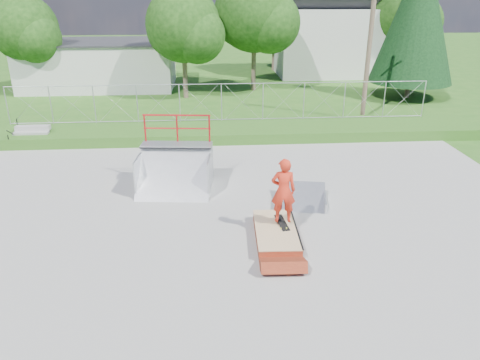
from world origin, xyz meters
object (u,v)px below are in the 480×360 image
object	(u,v)px
grind_box	(276,234)
flat_bank_ramp	(303,198)
skater	(283,193)
quarter_pipe	(174,158)

from	to	relation	value
grind_box	flat_bank_ramp	size ratio (longest dim) A/B	1.52
skater	grind_box	bearing A→B (deg)	52.11
grind_box	skater	bearing A→B (deg)	50.52
flat_bank_ramp	quarter_pipe	bearing A→B (deg)	172.21
grind_box	quarter_pipe	bearing A→B (deg)	131.90
quarter_pipe	flat_bank_ramp	distance (m)	4.49
grind_box	flat_bank_ramp	world-z (taller)	flat_bank_ramp
flat_bank_ramp	grind_box	bearing A→B (deg)	-107.90
grind_box	quarter_pipe	distance (m)	4.77
quarter_pipe	flat_bank_ramp	bearing A→B (deg)	-12.09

